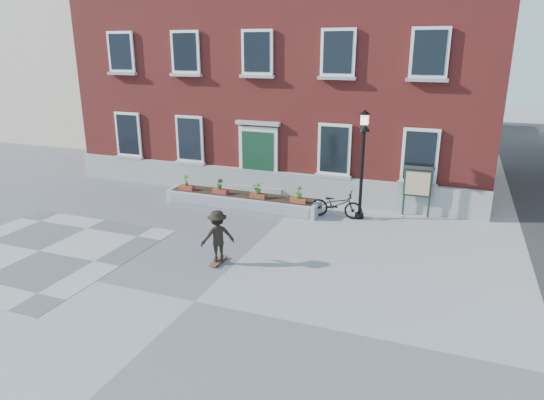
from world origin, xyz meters
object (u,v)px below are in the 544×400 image
at_px(notice_board, 418,183).
at_px(skateboarder, 218,236).
at_px(bicycle, 336,204).
at_px(lamp_post, 363,150).

xyz_separation_m(notice_board, skateboarder, (-4.92, -6.33, -0.43)).
bearing_deg(bicycle, notice_board, -68.95).
height_order(lamp_post, notice_board, lamp_post).
relative_size(bicycle, lamp_post, 0.49).
bearing_deg(bicycle, lamp_post, -77.86).
distance_m(lamp_post, notice_board, 2.48).
height_order(bicycle, notice_board, notice_board).
distance_m(bicycle, lamp_post, 2.21).
xyz_separation_m(lamp_post, notice_board, (1.88, 1.00, -1.28)).
relative_size(lamp_post, skateboarder, 2.46).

